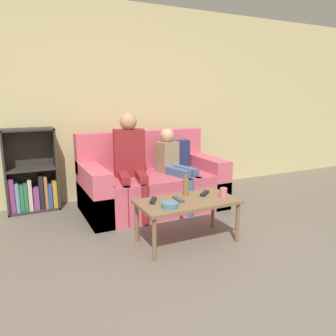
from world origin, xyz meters
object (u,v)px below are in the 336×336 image
(coffee_table, at_px, (187,205))
(bottle, at_px, (186,187))
(bookshelf, at_px, (32,181))
(couch, at_px, (152,184))
(cup_near, at_px, (223,193))
(tv_remote_1, at_px, (178,199))
(snack_bowl, at_px, (170,205))
(tv_remote_0, at_px, (205,193))
(person_child, at_px, (174,163))
(tv_remote_2, at_px, (153,200))
(person_adult, at_px, (130,157))

(coffee_table, relative_size, bottle, 4.69)
(bookshelf, relative_size, bottle, 4.99)
(couch, relative_size, bottle, 8.43)
(cup_near, height_order, tv_remote_1, cup_near)
(snack_bowl, bearing_deg, tv_remote_0, 22.12)
(person_child, height_order, cup_near, person_child)
(couch, bearing_deg, tv_remote_0, -81.74)
(couch, height_order, person_child, person_child)
(bookshelf, distance_m, tv_remote_2, 1.81)
(bottle, bearing_deg, bookshelf, 131.86)
(person_adult, height_order, tv_remote_2, person_adult)
(bookshelf, bearing_deg, coffee_table, -52.26)
(coffee_table, relative_size, tv_remote_0, 5.93)
(bookshelf, bearing_deg, person_child, -23.07)
(tv_remote_1, distance_m, bottle, 0.20)
(couch, relative_size, coffee_table, 1.80)
(tv_remote_2, bearing_deg, bottle, 37.89)
(couch, distance_m, person_adult, 0.51)
(bookshelf, xyz_separation_m, tv_remote_2, (0.96, -1.54, 0.06))
(coffee_table, relative_size, tv_remote_2, 5.60)
(couch, bearing_deg, person_adult, -163.31)
(person_adult, height_order, snack_bowl, person_adult)
(coffee_table, bearing_deg, bottle, 66.43)
(coffee_table, bearing_deg, person_adult, 102.19)
(person_adult, bearing_deg, bottle, -59.82)
(tv_remote_2, bearing_deg, tv_remote_0, 29.17)
(couch, distance_m, coffee_table, 1.10)
(coffee_table, bearing_deg, tv_remote_2, 161.39)
(couch, relative_size, tv_remote_0, 10.68)
(person_adult, distance_m, tv_remote_1, 1.00)
(person_adult, xyz_separation_m, snack_bowl, (-0.03, -1.11, -0.25))
(person_adult, height_order, person_child, person_adult)
(person_child, distance_m, cup_near, 1.03)
(coffee_table, height_order, tv_remote_1, tv_remote_1)
(couch, distance_m, snack_bowl, 1.26)
(bookshelf, relative_size, tv_remote_1, 5.92)
(coffee_table, distance_m, tv_remote_1, 0.10)
(bookshelf, bearing_deg, cup_near, -46.29)
(bottle, bearing_deg, person_adult, 108.38)
(person_adult, bearing_deg, bookshelf, 160.30)
(person_child, distance_m, tv_remote_1, 1.02)
(bottle, bearing_deg, couch, 87.78)
(tv_remote_0, xyz_separation_m, tv_remote_2, (-0.56, 0.02, 0.00))
(person_adult, relative_size, snack_bowl, 7.77)
(cup_near, bearing_deg, couch, 102.73)
(person_adult, xyz_separation_m, tv_remote_1, (0.14, -0.96, -0.26))
(bookshelf, distance_m, tv_remote_1, 2.00)
(bookshelf, height_order, coffee_table, bookshelf)
(person_adult, bearing_deg, tv_remote_0, -51.18)
(tv_remote_1, height_order, tv_remote_2, same)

